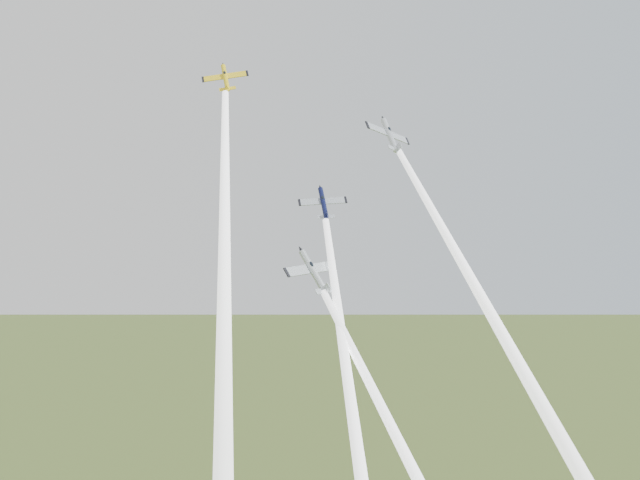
# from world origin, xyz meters

# --- Properties ---
(plane_yellow) EXTENTS (6.91, 6.50, 7.02)m
(plane_yellow) POSITION_xyz_m (-11.06, 4.05, 115.60)
(plane_yellow) COLOR yellow
(smoke_trail_yellow) EXTENTS (10.50, 37.53, 48.38)m
(smoke_trail_yellow) POSITION_xyz_m (-15.51, -15.55, 89.54)
(smoke_trail_yellow) COLOR white
(plane_navy) EXTENTS (7.60, 6.40, 6.78)m
(plane_navy) POSITION_xyz_m (2.29, -0.90, 97.36)
(plane_navy) COLOR #0C1139
(smoke_trail_navy) EXTENTS (9.61, 45.20, 58.08)m
(smoke_trail_navy) POSITION_xyz_m (-1.64, -24.42, 66.44)
(smoke_trail_navy) COLOR white
(plane_silver_right) EXTENTS (8.84, 9.08, 9.38)m
(plane_silver_right) POSITION_xyz_m (13.69, 1.09, 107.97)
(plane_silver_right) COLOR silver
(smoke_trail_silver_right) EXTENTS (13.85, 37.16, 48.86)m
(smoke_trail_silver_right) POSITION_xyz_m (19.93, -18.20, 81.66)
(smoke_trail_silver_right) COLOR white
(plane_silver_low) EXTENTS (11.04, 9.08, 8.49)m
(plane_silver_low) POSITION_xyz_m (-1.91, -8.81, 87.75)
(plane_silver_low) COLOR #B6BFC5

